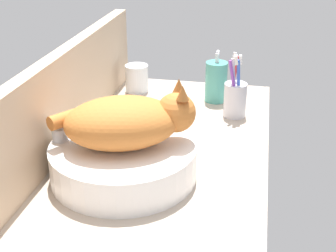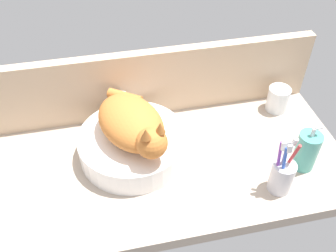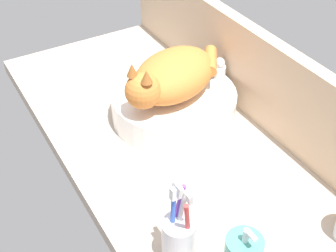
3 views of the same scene
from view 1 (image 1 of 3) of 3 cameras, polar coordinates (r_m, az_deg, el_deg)
ground_plane at (r=112.95cm, az=-1.64°, el=-5.51°), size 116.95×53.26×4.00cm
backsplash_panel at (r=114.26cm, az=-13.96°, el=1.97°), size 116.95×3.60×24.03cm
sink_basin at (r=105.71cm, az=-5.43°, el=-4.22°), size 32.86×32.86×7.89cm
cat at (r=101.44cm, az=-4.89°, el=0.62°), size 24.81×31.23×14.00cm
faucet at (r=108.11cm, az=-12.36°, el=-2.01°), size 3.60×11.83×13.60cm
soap_dispenser at (r=146.30cm, az=5.88°, el=5.42°), size 6.80×6.80×15.81cm
toothbrush_cup at (r=136.13cm, az=8.17°, el=3.42°), size 6.55×6.55×18.71cm
water_glass at (r=154.64cm, az=-3.81°, el=5.63°), size 7.55×7.55×8.83cm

